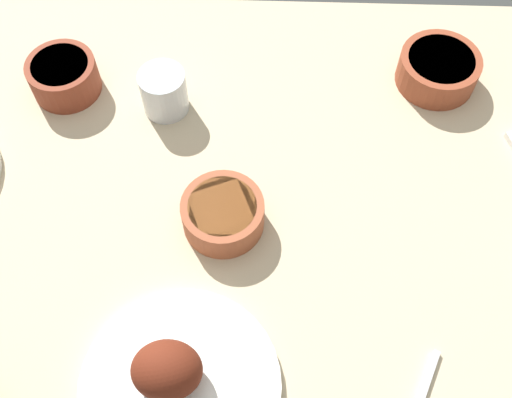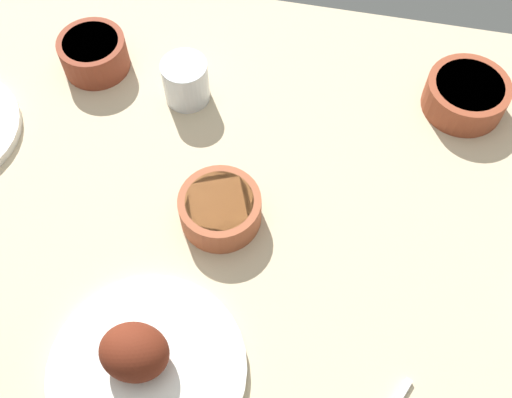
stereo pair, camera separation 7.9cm
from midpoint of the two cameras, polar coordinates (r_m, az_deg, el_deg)
name	(u,v)px [view 2 (the right image)]	position (r cm, az deg, el deg)	size (l,w,h in cm)	color
dining_table	(256,212)	(96.46, 2.34, -1.36)	(140.00, 90.00, 4.00)	#C6B28E
plate_center_main	(143,365)	(83.88, -7.68, -15.19)	(26.48, 26.48, 8.57)	white
bowl_soup	(220,208)	(91.10, -0.88, -1.05)	(12.31, 12.31, 5.28)	#A35133
bowl_potatoes	(94,53)	(111.62, -12.83, 12.94)	(11.59, 11.59, 6.08)	brown
bowl_pasta	(466,94)	(110.30, 20.88, 8.92)	(13.66, 13.66, 5.52)	brown
water_tumbler	(186,81)	(104.21, -4.35, 10.70)	(7.69, 7.69, 7.78)	silver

